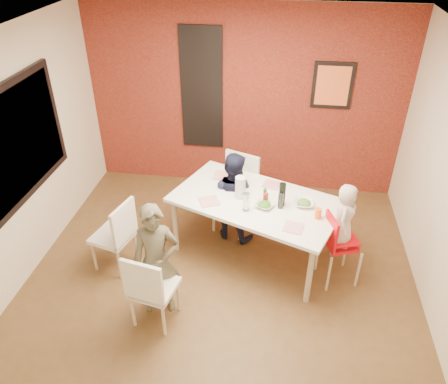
# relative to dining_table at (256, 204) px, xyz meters

# --- Properties ---
(ground) EXTENTS (4.50, 4.50, 0.00)m
(ground) POSITION_rel_dining_table_xyz_m (-0.34, -0.58, -0.73)
(ground) COLOR brown
(ground) RESTS_ON ground
(ceiling) EXTENTS (4.50, 4.50, 0.02)m
(ceiling) POSITION_rel_dining_table_xyz_m (-0.34, -0.58, 1.97)
(ceiling) COLOR silver
(ceiling) RESTS_ON wall_back
(wall_back) EXTENTS (4.50, 0.02, 2.70)m
(wall_back) POSITION_rel_dining_table_xyz_m (-0.34, 1.67, 0.62)
(wall_back) COLOR beige
(wall_back) RESTS_ON ground
(wall_left) EXTENTS (0.02, 4.50, 2.70)m
(wall_left) POSITION_rel_dining_table_xyz_m (-2.59, -0.58, 0.62)
(wall_left) COLOR beige
(wall_left) RESTS_ON ground
(brick_accent_wall) EXTENTS (4.50, 0.02, 2.70)m
(brick_accent_wall) POSITION_rel_dining_table_xyz_m (-0.34, 1.65, 0.62)
(brick_accent_wall) COLOR maroon
(brick_accent_wall) RESTS_ON ground
(picture_window_frame) EXTENTS (0.05, 1.70, 1.30)m
(picture_window_frame) POSITION_rel_dining_table_xyz_m (-2.56, -0.38, 0.82)
(picture_window_frame) COLOR black
(picture_window_frame) RESTS_ON wall_left
(picture_window_pane) EXTENTS (0.02, 1.55, 1.15)m
(picture_window_pane) POSITION_rel_dining_table_xyz_m (-2.55, -0.38, 0.82)
(picture_window_pane) COLOR black
(picture_window_pane) RESTS_ON wall_left
(glassblock_strip) EXTENTS (0.55, 0.03, 1.70)m
(glassblock_strip) POSITION_rel_dining_table_xyz_m (-0.94, 1.63, 0.77)
(glassblock_strip) COLOR silver
(glassblock_strip) RESTS_ON wall_back
(glassblock_surround) EXTENTS (0.60, 0.03, 1.76)m
(glassblock_surround) POSITION_rel_dining_table_xyz_m (-0.94, 1.63, 0.77)
(glassblock_surround) COLOR black
(glassblock_surround) RESTS_ON wall_back
(art_print_frame) EXTENTS (0.54, 0.03, 0.64)m
(art_print_frame) POSITION_rel_dining_table_xyz_m (0.86, 1.63, 0.92)
(art_print_frame) COLOR black
(art_print_frame) RESTS_ON wall_back
(art_print_canvas) EXTENTS (0.44, 0.01, 0.54)m
(art_print_canvas) POSITION_rel_dining_table_xyz_m (0.86, 1.61, 0.92)
(art_print_canvas) COLOR orange
(art_print_canvas) RESTS_ON wall_back
(dining_table) EXTENTS (2.17, 1.70, 0.80)m
(dining_table) POSITION_rel_dining_table_xyz_m (0.00, 0.00, 0.00)
(dining_table) COLOR white
(dining_table) RESTS_ON ground
(chair_near) EXTENTS (0.50, 0.50, 0.92)m
(chair_near) POSITION_rel_dining_table_xyz_m (-0.93, -1.29, -0.21)
(chair_near) COLOR white
(chair_near) RESTS_ON ground
(chair_far) EXTENTS (0.62, 0.62, 1.03)m
(chair_far) POSITION_rel_dining_table_xyz_m (-0.29, 0.55, -0.15)
(chair_far) COLOR beige
(chair_far) RESTS_ON ground
(chair_left) EXTENTS (0.52, 0.52, 0.92)m
(chair_left) POSITION_rel_dining_table_xyz_m (-1.55, -0.50, -0.21)
(chair_left) COLOR white
(chair_left) RESTS_ON ground
(high_chair) EXTENTS (0.47, 0.47, 0.90)m
(high_chair) POSITION_rel_dining_table_xyz_m (0.95, -0.33, -0.19)
(high_chair) COLOR red
(high_chair) RESTS_ON ground
(child_near) EXTENTS (0.54, 0.42, 1.31)m
(child_near) POSITION_rel_dining_table_xyz_m (-0.92, -1.04, -0.07)
(child_near) COLOR brown
(child_near) RESTS_ON ground
(child_far) EXTENTS (0.70, 0.62, 1.21)m
(child_far) POSITION_rel_dining_table_xyz_m (-0.32, 0.31, -0.12)
(child_far) COLOR black
(child_far) RESTS_ON ground
(toddler) EXTENTS (0.30, 0.40, 0.74)m
(toddler) POSITION_rel_dining_table_xyz_m (0.96, -0.32, 0.17)
(toddler) COLOR beige
(toddler) RESTS_ON high_chair
(plate_near_left) EXTENTS (0.29, 0.29, 0.01)m
(plate_near_left) POSITION_rel_dining_table_xyz_m (-0.54, -0.13, 0.08)
(plate_near_left) COLOR white
(plate_near_left) RESTS_ON dining_table
(plate_far_mid) EXTENTS (0.25, 0.25, 0.01)m
(plate_far_mid) POSITION_rel_dining_table_xyz_m (0.16, 0.35, 0.08)
(plate_far_mid) COLOR silver
(plate_far_mid) RESTS_ON dining_table
(plate_near_right) EXTENTS (0.24, 0.24, 0.01)m
(plate_near_right) POSITION_rel_dining_table_xyz_m (0.44, -0.49, 0.08)
(plate_near_right) COLOR white
(plate_near_right) RESTS_ON dining_table
(plate_far_left) EXTENTS (0.27, 0.27, 0.01)m
(plate_far_left) POSITION_rel_dining_table_xyz_m (-0.46, 0.47, 0.08)
(plate_far_left) COLOR white
(plate_far_left) RESTS_ON dining_table
(salad_bowl_a) EXTENTS (0.27, 0.27, 0.05)m
(salad_bowl_a) POSITION_rel_dining_table_xyz_m (0.10, -0.14, 0.10)
(salad_bowl_a) COLOR white
(salad_bowl_a) RESTS_ON dining_table
(salad_bowl_b) EXTENTS (0.23, 0.23, 0.05)m
(salad_bowl_b) POSITION_rel_dining_table_xyz_m (0.55, -0.04, 0.10)
(salad_bowl_b) COLOR white
(salad_bowl_b) RESTS_ON dining_table
(wine_bottle) EXTENTS (0.07, 0.07, 0.28)m
(wine_bottle) POSITION_rel_dining_table_xyz_m (0.29, -0.07, 0.21)
(wine_bottle) COLOR black
(wine_bottle) RESTS_ON dining_table
(wine_glass_a) EXTENTS (0.08, 0.08, 0.22)m
(wine_glass_a) POSITION_rel_dining_table_xyz_m (-0.10, -0.23, 0.18)
(wine_glass_a) COLOR silver
(wine_glass_a) RESTS_ON dining_table
(wine_glass_b) EXTENTS (0.06, 0.06, 0.18)m
(wine_glass_b) POSITION_rel_dining_table_xyz_m (0.28, -0.13, 0.16)
(wine_glass_b) COLOR white
(wine_glass_b) RESTS_ON dining_table
(paper_towel_roll) EXTENTS (0.12, 0.12, 0.27)m
(paper_towel_roll) POSITION_rel_dining_table_xyz_m (-0.19, 0.02, 0.21)
(paper_towel_roll) COLOR silver
(paper_towel_roll) RESTS_ON dining_table
(condiment_red) EXTENTS (0.03, 0.03, 0.13)m
(condiment_red) POSITION_rel_dining_table_xyz_m (0.10, -0.07, 0.14)
(condiment_red) COLOR red
(condiment_red) RESTS_ON dining_table
(condiment_green) EXTENTS (0.04, 0.04, 0.16)m
(condiment_green) POSITION_rel_dining_table_xyz_m (0.10, 0.00, 0.15)
(condiment_green) COLOR #2F6A23
(condiment_green) RESTS_ON dining_table
(condiment_brown) EXTENTS (0.04, 0.04, 0.14)m
(condiment_brown) POSITION_rel_dining_table_xyz_m (0.12, -0.06, 0.14)
(condiment_brown) COLOR brown
(condiment_brown) RESTS_ON dining_table
(sippy_cup) EXTENTS (0.07, 0.07, 0.12)m
(sippy_cup) POSITION_rel_dining_table_xyz_m (0.70, -0.27, 0.13)
(sippy_cup) COLOR orange
(sippy_cup) RESTS_ON dining_table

